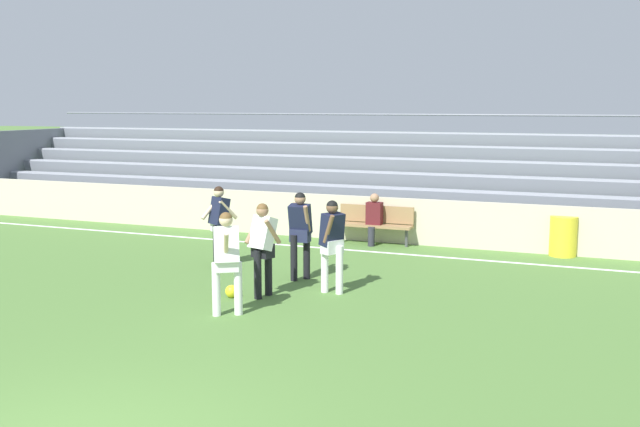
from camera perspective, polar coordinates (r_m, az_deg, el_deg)
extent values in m
cube|color=white|center=(16.22, 4.95, -3.07)|extent=(44.00, 0.12, 0.01)
cube|color=beige|center=(17.28, 6.14, -0.56)|extent=(48.00, 0.16, 1.08)
cube|color=#9EA3AD|center=(19.48, -4.43, -0.08)|extent=(20.05, 0.36, 0.08)
cube|color=slate|center=(19.33, -4.69, -0.66)|extent=(20.05, 0.04, 0.34)
cube|color=#9EA3AD|center=(20.03, -3.61, 1.16)|extent=(20.05, 0.36, 0.08)
cube|color=slate|center=(19.87, -3.85, 0.60)|extent=(20.05, 0.04, 0.34)
cube|color=#9EA3AD|center=(20.59, -2.83, 2.33)|extent=(20.05, 0.36, 0.08)
cube|color=slate|center=(20.43, -3.05, 1.79)|extent=(20.05, 0.04, 0.34)
cube|color=#9EA3AD|center=(21.16, -2.09, 3.44)|extent=(20.05, 0.36, 0.08)
cube|color=slate|center=(21.00, -2.30, 2.93)|extent=(20.05, 0.04, 0.34)
cube|color=#9EA3AD|center=(21.74, -1.38, 4.49)|extent=(20.05, 0.36, 0.08)
cube|color=slate|center=(21.57, -1.59, 4.00)|extent=(20.05, 0.04, 0.34)
cube|color=#9EA3AD|center=(22.34, -0.72, 5.48)|extent=(20.05, 0.36, 0.08)
cube|color=slate|center=(22.16, -0.91, 5.01)|extent=(20.05, 0.04, 0.34)
cube|color=#9EA3AD|center=(22.94, -0.08, 6.42)|extent=(20.05, 0.36, 0.08)
cube|color=slate|center=(22.76, -0.27, 5.97)|extent=(20.05, 0.04, 0.34)
cube|color=slate|center=(26.74, -22.00, 3.53)|extent=(0.20, 4.36, 2.40)
cylinder|color=slate|center=(23.16, 0.15, 7.80)|extent=(20.05, 0.06, 0.06)
cube|color=#99754C|center=(17.07, 4.28, -0.95)|extent=(1.80, 0.40, 0.06)
cube|color=#99754C|center=(17.20, 4.46, -0.03)|extent=(1.80, 0.05, 0.40)
cylinder|color=#47474C|center=(17.35, 1.81, -1.53)|extent=(0.07, 0.07, 0.45)
cylinder|color=#47474C|center=(16.89, 6.79, -1.86)|extent=(0.07, 0.07, 0.45)
cylinder|color=yellow|center=(16.60, 18.54, -1.70)|extent=(0.58, 0.58, 0.87)
cylinder|color=#2D2D38|center=(16.90, 4.05, -1.82)|extent=(0.16, 0.16, 0.45)
cube|color=#56191E|center=(17.02, 4.29, 0.01)|extent=(0.36, 0.24, 0.52)
sphere|color=#A87A5B|center=(16.97, 4.30, 1.23)|extent=(0.21, 0.21, 0.21)
cylinder|color=white|center=(12.62, 1.53, -4.46)|extent=(0.13, 0.13, 0.85)
cylinder|color=white|center=(12.73, 0.37, -4.33)|extent=(0.13, 0.13, 0.85)
cube|color=white|center=(12.59, 0.95, -2.60)|extent=(0.36, 0.42, 0.24)
cube|color=#191E38|center=(12.53, 0.96, -1.26)|extent=(0.43, 0.47, 0.58)
cylinder|color=brown|center=(12.34, 0.68, -1.23)|extent=(0.27, 0.19, 0.51)
cylinder|color=brown|center=(12.71, 1.22, -0.94)|extent=(0.27, 0.19, 0.51)
sphere|color=brown|center=(12.47, 0.96, 0.49)|extent=(0.21, 0.21, 0.21)
sphere|color=black|center=(12.47, 0.96, 0.58)|extent=(0.20, 0.20, 0.20)
cylinder|color=white|center=(11.45, -8.14, -5.90)|extent=(0.13, 0.13, 0.84)
cylinder|color=white|center=(11.47, -6.44, -5.85)|extent=(0.13, 0.13, 0.84)
cube|color=white|center=(11.37, -7.33, -3.92)|extent=(0.42, 0.38, 0.24)
cube|color=white|center=(11.31, -7.36, -2.43)|extent=(0.51, 0.50, 0.60)
cylinder|color=beige|center=(11.51, -7.33, -2.05)|extent=(0.27, 0.36, 0.45)
cylinder|color=beige|center=(11.09, -7.39, -2.45)|extent=(0.27, 0.36, 0.45)
sphere|color=beige|center=(11.24, -7.39, -0.50)|extent=(0.21, 0.21, 0.21)
sphere|color=brown|center=(11.24, -7.39, -0.40)|extent=(0.20, 0.20, 0.20)
cylinder|color=black|center=(12.35, -4.91, -4.81)|extent=(0.13, 0.13, 0.83)
cylinder|color=black|center=(12.57, -4.07, -4.56)|extent=(0.13, 0.13, 0.83)
cube|color=black|center=(12.37, -4.50, -2.90)|extent=(0.41, 0.32, 0.24)
cube|color=white|center=(12.32, -4.52, -1.53)|extent=(0.48, 0.48, 0.60)
cylinder|color=#A87A5B|center=(12.42, -5.29, -1.28)|extent=(0.19, 0.38, 0.46)
cylinder|color=#A87A5B|center=(12.20, -3.74, -1.44)|extent=(0.19, 0.38, 0.46)
sphere|color=#A87A5B|center=(12.26, -4.54, 0.24)|extent=(0.21, 0.21, 0.21)
sphere|color=brown|center=(12.25, -4.54, 0.34)|extent=(0.20, 0.20, 0.20)
cylinder|color=black|center=(14.82, -8.14, -2.58)|extent=(0.13, 0.13, 0.85)
cylinder|color=black|center=(15.04, -7.58, -2.39)|extent=(0.13, 0.13, 0.85)
cube|color=white|center=(14.86, -7.89, -0.96)|extent=(0.42, 0.37, 0.24)
cube|color=#191E38|center=(14.81, -7.91, 0.19)|extent=(0.49, 0.47, 0.59)
cylinder|color=beige|center=(14.89, -8.61, 0.36)|extent=(0.27, 0.40, 0.43)
cylinder|color=beige|center=(14.73, -7.21, 0.30)|extent=(0.27, 0.40, 0.43)
sphere|color=beige|center=(14.76, -7.94, 1.67)|extent=(0.21, 0.21, 0.21)
sphere|color=black|center=(14.76, -7.94, 1.75)|extent=(0.20, 0.20, 0.20)
cylinder|color=black|center=(13.69, -1.05, -3.37)|extent=(0.13, 0.13, 0.87)
cylinder|color=black|center=(13.55, -2.06, -3.50)|extent=(0.13, 0.13, 0.87)
cube|color=#232847|center=(13.54, -1.56, -1.72)|extent=(0.37, 0.24, 0.24)
cube|color=#191E38|center=(13.49, -1.57, -0.47)|extent=(0.40, 0.34, 0.59)
cylinder|color=#A87A5B|center=(13.33, -1.03, -0.41)|extent=(0.09, 0.27, 0.51)
cylinder|color=#A87A5B|center=(13.64, -2.10, -0.21)|extent=(0.09, 0.27, 0.51)
sphere|color=#A87A5B|center=(13.43, -1.57, 1.15)|extent=(0.21, 0.21, 0.21)
sphere|color=black|center=(13.43, -1.57, 1.24)|extent=(0.20, 0.20, 0.20)
sphere|color=yellow|center=(12.54, -6.95, -6.07)|extent=(0.22, 0.22, 0.22)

